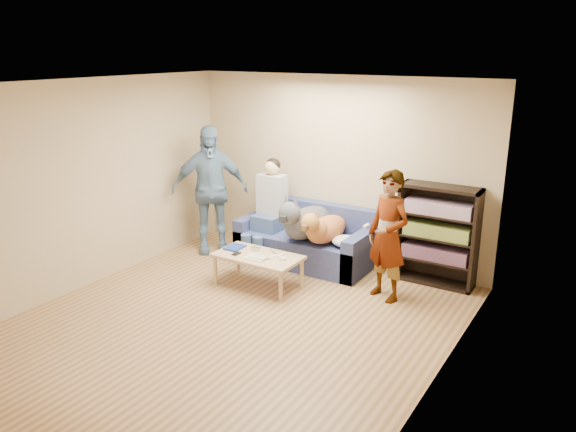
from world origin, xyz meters
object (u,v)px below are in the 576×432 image
Objects in this scene: coffee_table at (258,258)px; bookshelf at (438,233)px; sofa at (306,243)px; dog_gray at (305,221)px; person_seated at (268,206)px; camera_silver at (256,249)px; dog_tan at (324,228)px; person_standing_left at (210,190)px; notebook_blue at (235,247)px; person_standing_right at (388,236)px.

bookshelf is at bearing 34.41° from coffee_table.
sofa is 0.45m from dog_gray.
sofa is at bearing 114.29° from dog_gray.
coffee_table is at bearing -63.80° from person_seated.
sofa reaches higher than camera_silver.
dog_tan reaches higher than coffee_table.
person_seated reaches higher than bookshelf.
person_standing_left is at bearing 154.03° from camera_silver.
notebook_blue is 0.41m from coffee_table.
coffee_table is (0.40, -0.05, -0.06)m from notebook_blue.
person_standing_right is 1.38m from dog_gray.
dog_gray is (-1.34, 0.33, -0.12)m from person_standing_right.
camera_silver is (1.22, -0.60, -0.50)m from person_standing_left.
notebook_blue is 0.24× the size of coffee_table.
person_standing_left reaches higher than sofa.
sofa is (-1.43, 0.54, -0.52)m from person_standing_right.
person_standing_right reaches higher than bookshelf.
person_standing_left is 3.30m from bookshelf.
person_standing_right is 14.49× the size of camera_silver.
person_standing_right is 0.86m from bookshelf.
dog_tan is (-1.03, 0.31, -0.17)m from person_standing_right.
bookshelf reaches higher than dog_tan.
camera_silver is at bearing -130.64° from dog_tan.
notebook_blue is at bearing -151.46° from bookshelf.
notebook_blue reaches higher than coffee_table.
notebook_blue is (0.94, -0.67, -0.51)m from person_standing_left.
notebook_blue is 2.62m from bookshelf.
dog_gray is at bearing 175.49° from dog_tan.
sofa is at bearing 84.87° from coffee_table.
dog_gray is 1.11× the size of dog_tan.
person_standing_left reaches higher than coffee_table.
person_standing_left reaches higher than notebook_blue.
person_standing_left reaches higher than dog_gray.
notebook_blue is 0.14× the size of sofa.
camera_silver is (-1.65, -0.41, -0.35)m from person_standing_right.
dog_gray reaches higher than coffee_table.
notebook_blue is at bearing 172.87° from coffee_table.
dog_tan is (0.61, 0.71, 0.18)m from camera_silver.
person_standing_right is 1.73m from camera_silver.
notebook_blue is 0.95m from person_seated.
person_standing_right is at bearing -46.41° from person_standing_left.
person_seated is (-0.56, -0.13, 0.49)m from sofa.
dog_gray is 0.31m from dog_tan.
notebook_blue is 2.36× the size of camera_silver.
camera_silver is 0.08× the size of bookshelf.
person_seated reaches higher than dog_tan.
sofa is at bearing 12.80° from person_seated.
dog_tan reaches higher than camera_silver.
dog_gray reaches higher than notebook_blue.
notebook_blue is 1.14m from sofa.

